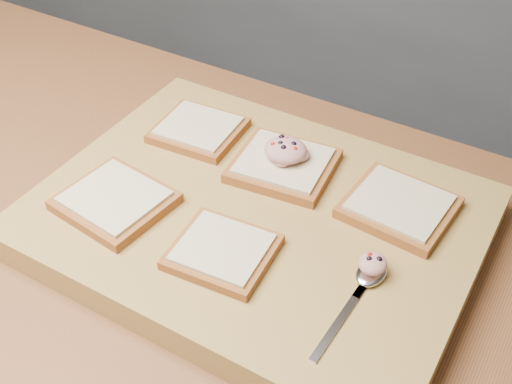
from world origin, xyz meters
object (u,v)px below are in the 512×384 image
Objects in this scene: bread_far_center at (283,165)px; tuna_salad_dollop at (286,150)px; cutting_board at (256,221)px; spoon at (367,279)px.

tuna_salad_dollop is (0.00, 0.00, 0.02)m from bread_far_center.
bread_far_center is at bearing -92.64° from tuna_salad_dollop.
cutting_board is at bearing -85.45° from tuna_salad_dollop.
bread_far_center is 0.22m from spoon.
bread_far_center is 2.47× the size of tuna_salad_dollop.
spoon is at bearing -14.10° from cutting_board.
bread_far_center is at bearing 94.89° from cutting_board.
tuna_salad_dollop is (-0.01, 0.09, 0.05)m from cutting_board.
tuna_salad_dollop is at bearing 87.36° from bread_far_center.
cutting_board is 3.83× the size of bread_far_center.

